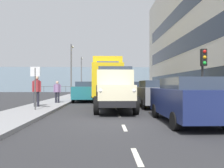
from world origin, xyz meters
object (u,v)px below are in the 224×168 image
car_silver_oppositeside_1 (90,90)px  lamp_post_far (81,71)px  car_navy_kerbside_near (186,100)px  traffic_light_near (203,66)px  car_black_kerbside_2 (139,91)px  lamp_post_promenade (71,65)px  truck_vintage_cream (115,90)px  car_grey_kerbside_1 (152,93)px  pedestrian_couple_a (57,90)px  pedestrian_near_railing (37,88)px  street_sign (35,80)px  car_teal_oppositeside_0 (85,91)px  lorry_cargo_yellow (107,78)px

car_silver_oppositeside_1 → lamp_post_far: size_ratio=0.80×
car_navy_kerbside_near → traffic_light_near: (-2.14, -3.14, 1.58)m
car_black_kerbside_2 → lamp_post_promenade: (6.82, -3.98, 2.74)m
truck_vintage_cream → car_grey_kerbside_1: truck_vintage_cream is taller
pedestrian_couple_a → car_grey_kerbside_1: bearing=164.9°
car_silver_oppositeside_1 → pedestrian_couple_a: (1.74, 8.79, 0.17)m
car_grey_kerbside_1 → pedestrian_near_railing: pedestrian_near_railing is taller
traffic_light_near → lamp_post_promenade: lamp_post_promenade is taller
car_black_kerbside_2 → car_grey_kerbside_1: bearing=90.0°
street_sign → car_navy_kerbside_near: bearing=154.1°
car_grey_kerbside_1 → car_silver_oppositeside_1: 11.62m
car_teal_oppositeside_0 → street_sign: size_ratio=1.96×
lorry_cargo_yellow → car_teal_oppositeside_0: 2.53m
truck_vintage_cream → pedestrian_couple_a: size_ratio=3.58×
lorry_cargo_yellow → pedestrian_couple_a: size_ratio=5.21×
car_teal_oppositeside_0 → car_navy_kerbside_near: bearing=114.4°
lamp_post_promenade → pedestrian_near_railing: bearing=88.1°
pedestrian_near_railing → lamp_post_far: size_ratio=0.32×
pedestrian_near_railing → lamp_post_promenade: lamp_post_promenade is taller
car_grey_kerbside_1 → lamp_post_far: bearing=-71.4°
car_grey_kerbside_1 → car_black_kerbside_2: same height
car_black_kerbside_2 → lamp_post_promenade: bearing=-30.2°
pedestrian_near_railing → street_sign: bearing=105.4°
traffic_light_near → lamp_post_far: bearing=-68.7°
car_grey_kerbside_1 → car_teal_oppositeside_0: (4.83, -4.83, 0.00)m
lorry_cargo_yellow → traffic_light_near: bearing=120.3°
traffic_light_near → truck_vintage_cream: bearing=-6.8°
car_navy_kerbside_near → lamp_post_far: bearing=-75.3°
car_grey_kerbside_1 → lamp_post_promenade: size_ratio=0.76×
lorry_cargo_yellow → car_teal_oppositeside_0: size_ratio=1.86×
car_teal_oppositeside_0 → traffic_light_near: 10.35m
car_silver_oppositeside_1 → lamp_post_far: lamp_post_far is taller
traffic_light_near → lamp_post_far: size_ratio=0.55×
traffic_light_near → street_sign: size_ratio=1.42×
pedestrian_couple_a → lamp_post_far: (0.39, -18.92, 2.58)m
truck_vintage_cream → car_navy_kerbside_near: bearing=124.5°
car_navy_kerbside_near → pedestrian_couple_a: size_ratio=2.74×
car_black_kerbside_2 → lamp_post_far: size_ratio=0.71×
street_sign → car_silver_oppositeside_1: bearing=-98.3°
pedestrian_near_railing → street_sign: size_ratio=0.81×
truck_vintage_cream → lorry_cargo_yellow: size_ratio=0.69×
car_navy_kerbside_near → street_sign: street_sign is taller
car_teal_oppositeside_0 → traffic_light_near: size_ratio=1.38×
car_black_kerbside_2 → car_teal_oppositeside_0: size_ratio=0.93×
truck_vintage_cream → lamp_post_promenade: lamp_post_promenade is taller
lorry_cargo_yellow → traffic_light_near: (-5.01, 8.58, 0.40)m
car_black_kerbside_2 → lamp_post_far: bearing=-65.0°
car_silver_oppositeside_1 → car_grey_kerbside_1: bearing=114.6°
pedestrian_near_railing → lorry_cargo_yellow: bearing=-122.0°
pedestrian_near_railing → pedestrian_couple_a: size_ratio=1.16×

